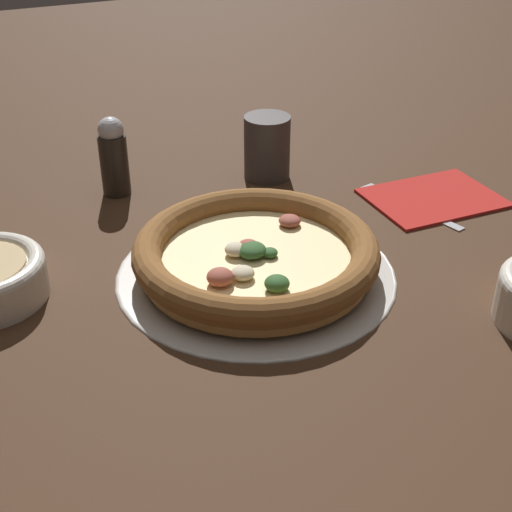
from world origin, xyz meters
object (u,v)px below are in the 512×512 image
(pizza_tray, at_px, (256,272))
(pizza, at_px, (256,254))
(pepper_shaker, at_px, (114,156))
(drinking_cup, at_px, (267,147))
(napkin, at_px, (433,197))
(fork, at_px, (405,203))

(pizza_tray, distance_m, pizza, 0.02)
(pepper_shaker, bearing_deg, pizza, 106.78)
(drinking_cup, height_order, napkin, drinking_cup)
(pizza_tray, xyz_separation_m, pizza, (0.00, 0.00, 0.02))
(pizza, xyz_separation_m, pepper_shaker, (0.08, -0.27, 0.03))
(pizza_tray, height_order, pepper_shaker, pepper_shaker)
(fork, bearing_deg, pizza_tray, 92.64)
(drinking_cup, xyz_separation_m, fork, (-0.12, 0.16, -0.04))
(pizza_tray, xyz_separation_m, fork, (-0.25, -0.07, -0.00))
(pepper_shaker, bearing_deg, fork, 149.46)
(drinking_cup, bearing_deg, fork, 128.76)
(pizza_tray, relative_size, napkin, 1.78)
(pizza, distance_m, pepper_shaker, 0.28)
(pizza_tray, distance_m, fork, 0.26)
(pizza, distance_m, fork, 0.26)
(drinking_cup, relative_size, napkin, 0.51)
(napkin, height_order, pepper_shaker, pepper_shaker)
(pizza, bearing_deg, pepper_shaker, -73.22)
(pizza, relative_size, pepper_shaker, 2.51)
(pizza, height_order, drinking_cup, drinking_cup)
(napkin, distance_m, fork, 0.04)
(pizza_tray, xyz_separation_m, napkin, (-0.29, -0.07, 0.00))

